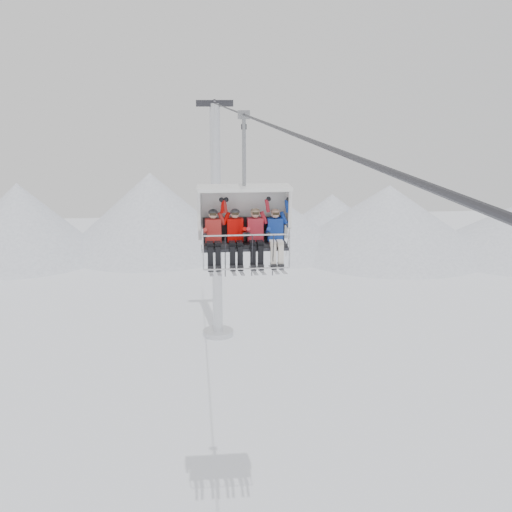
{
  "coord_description": "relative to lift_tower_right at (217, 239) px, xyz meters",
  "views": [
    {
      "loc": [
        -1.38,
        -13.49,
        13.83
      ],
      "look_at": [
        0.0,
        0.0,
        10.38
      ],
      "focal_mm": 45.0,
      "sensor_mm": 36.0,
      "label": 1
    }
  ],
  "objects": [
    {
      "name": "haul_cable",
      "position": [
        0.0,
        -22.0,
        7.52
      ],
      "size": [
        0.06,
        50.0,
        0.06
      ],
      "primitive_type": "cylinder",
      "rotation": [
        1.57,
        0.0,
        0.0
      ],
      "color": "#2D2D32",
      "rests_on": "lift_tower_left"
    },
    {
      "name": "skier_center_right",
      "position": [
        0.28,
        -19.13,
        4.44
      ],
      "size": [
        0.42,
        1.69,
        1.65
      ],
      "color": "#AF202D",
      "rests_on": "chairlift_carrier"
    },
    {
      "name": "chairlift_carrier",
      "position": [
        0.0,
        -18.83,
        4.91
      ],
      "size": [
        2.43,
        1.17,
        3.98
      ],
      "color": "black",
      "rests_on": "haul_cable"
    },
    {
      "name": "skier_far_right",
      "position": [
        0.81,
        -19.14,
        4.43
      ],
      "size": [
        0.41,
        1.69,
        1.62
      ],
      "color": "navy",
      "rests_on": "chairlift_carrier"
    },
    {
      "name": "ridgeline",
      "position": [
        -1.58,
        20.05,
        -2.94
      ],
      "size": [
        72.0,
        21.0,
        7.0
      ],
      "color": "white",
      "rests_on": "ground"
    },
    {
      "name": "lift_tower_right",
      "position": [
        0.0,
        0.0,
        0.0
      ],
      "size": [
        2.0,
        1.8,
        13.48
      ],
      "color": "silver",
      "rests_on": "ground"
    },
    {
      "name": "skier_center_left",
      "position": [
        -0.25,
        -19.13,
        4.44
      ],
      "size": [
        0.42,
        1.69,
        1.65
      ],
      "color": "#C30501",
      "rests_on": "chairlift_carrier"
    },
    {
      "name": "skier_far_left",
      "position": [
        -0.82,
        -19.13,
        4.44
      ],
      "size": [
        0.42,
        1.69,
        1.65
      ],
      "color": "#AA231F",
      "rests_on": "chairlift_carrier"
    }
  ]
}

